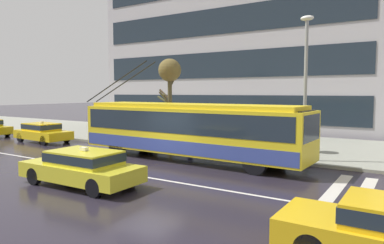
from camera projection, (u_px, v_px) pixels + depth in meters
name	position (u px, v px, depth m)	size (l,w,h in m)	color
ground_plane	(149.00, 169.00, 15.32)	(160.00, 160.00, 0.00)	#26212C
sidewalk_slab	(240.00, 142.00, 23.17)	(80.00, 10.00, 0.14)	gray
crosswalk_stripe_edge_near	(337.00, 188.00, 12.32)	(0.44, 4.40, 0.01)	beige
crosswalk_stripe_inner_a	(365.00, 192.00, 11.84)	(0.44, 4.40, 0.01)	beige
lane_centre_line	(130.00, 175.00, 14.31)	(72.00, 0.14, 0.01)	silver
trolleybus	(189.00, 129.00, 17.36)	(13.16, 2.95, 4.97)	yellow
taxi_queued_behind_bus	(42.00, 132.00, 23.65)	(4.29, 2.02, 1.39)	yellow
taxi_oncoming_near	(82.00, 166.00, 12.60)	(4.64, 1.96, 1.39)	yellow
pedestrian_at_shelter	(283.00, 133.00, 19.21)	(0.42, 0.42, 1.65)	black
pedestrian_approaching_curb	(305.00, 122.00, 18.71)	(1.33, 1.33, 1.98)	#262E46
pedestrian_walking_past	(189.00, 118.00, 21.15)	(1.53, 1.53, 2.03)	navy
pedestrian_waiting_by_pole	(154.00, 119.00, 21.07)	(1.43, 1.43, 1.95)	#46433B
street_lamp	(306.00, 76.00, 16.24)	(0.60, 0.32, 6.67)	gray
street_tree_bare	(170.00, 74.00, 23.21)	(1.83, 2.21, 5.39)	brown
office_tower_corner_left	(254.00, 15.00, 36.07)	(25.83, 16.07, 22.30)	#B2AEB2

